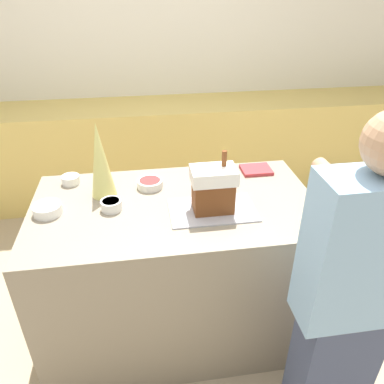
% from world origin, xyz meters
% --- Properties ---
extents(ground_plane, '(12.00, 12.00, 0.00)m').
position_xyz_m(ground_plane, '(0.00, 0.00, 0.00)').
color(ground_plane, tan).
extents(wall_back, '(8.00, 0.05, 2.60)m').
position_xyz_m(wall_back, '(0.00, 2.01, 1.30)').
color(wall_back, white).
rests_on(wall_back, ground_plane).
extents(back_cabinet_block, '(6.00, 0.60, 0.90)m').
position_xyz_m(back_cabinet_block, '(0.00, 1.69, 0.45)').
color(back_cabinet_block, '#DBBC60').
rests_on(back_cabinet_block, ground_plane).
extents(kitchen_island, '(1.46, 0.81, 0.90)m').
position_xyz_m(kitchen_island, '(0.00, 0.00, 0.45)').
color(kitchen_island, gray).
rests_on(kitchen_island, ground_plane).
extents(baking_tray, '(0.43, 0.26, 0.01)m').
position_xyz_m(baking_tray, '(0.18, -0.10, 0.90)').
color(baking_tray, '#B2B2BC').
rests_on(baking_tray, kitchen_island).
extents(gingerbread_house, '(0.22, 0.14, 0.30)m').
position_xyz_m(gingerbread_house, '(0.18, -0.09, 1.03)').
color(gingerbread_house, brown).
rests_on(gingerbread_house, baking_tray).
extents(decorative_tree, '(0.13, 0.13, 0.40)m').
position_xyz_m(decorative_tree, '(-0.36, 0.15, 1.10)').
color(decorative_tree, '#DBD675').
rests_on(decorative_tree, kitchen_island).
extents(candy_bowl_far_right, '(0.11, 0.11, 0.05)m').
position_xyz_m(candy_bowl_far_right, '(0.19, 0.21, 0.93)').
color(candy_bowl_far_right, white).
rests_on(candy_bowl_far_right, kitchen_island).
extents(candy_bowl_front_corner, '(0.10, 0.10, 0.05)m').
position_xyz_m(candy_bowl_front_corner, '(-0.55, 0.30, 0.92)').
color(candy_bowl_front_corner, white).
rests_on(candy_bowl_front_corner, kitchen_island).
extents(candy_bowl_near_tray_right, '(0.14, 0.14, 0.05)m').
position_xyz_m(candy_bowl_near_tray_right, '(-0.62, 0.00, 0.93)').
color(candy_bowl_near_tray_right, white).
rests_on(candy_bowl_near_tray_right, kitchen_island).
extents(candy_bowl_behind_tray, '(0.10, 0.10, 0.05)m').
position_xyz_m(candy_bowl_behind_tray, '(-0.32, -0.01, 0.93)').
color(candy_bowl_behind_tray, white).
rests_on(candy_bowl_behind_tray, kitchen_island).
extents(candy_bowl_center_rear, '(0.14, 0.14, 0.04)m').
position_xyz_m(candy_bowl_center_rear, '(-0.12, 0.19, 0.92)').
color(candy_bowl_center_rear, silver).
rests_on(candy_bowl_center_rear, kitchen_island).
extents(candy_bowl_far_left, '(0.10, 0.10, 0.04)m').
position_xyz_m(candy_bowl_far_left, '(0.31, 0.28, 0.92)').
color(candy_bowl_far_left, silver).
rests_on(candy_bowl_far_left, kitchen_island).
extents(cookbook, '(0.17, 0.14, 0.02)m').
position_xyz_m(cookbook, '(0.52, 0.29, 0.91)').
color(cookbook, '#B23338').
rests_on(cookbook, kitchen_island).
extents(person, '(0.42, 0.52, 1.59)m').
position_xyz_m(person, '(0.59, -0.69, 0.82)').
color(person, '#424C6B').
rests_on(person, ground_plane).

